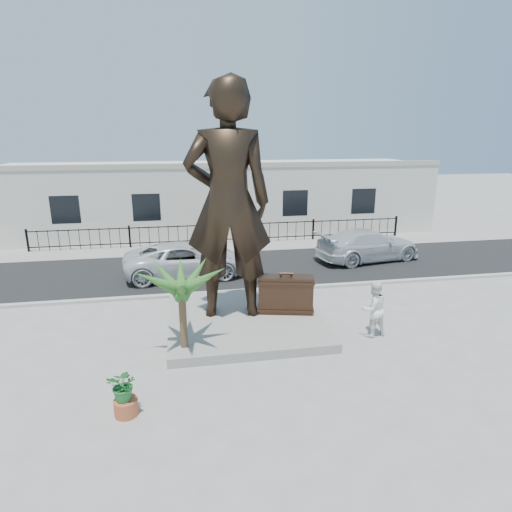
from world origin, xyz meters
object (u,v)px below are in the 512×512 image
(suitcase, at_px, (286,294))
(tourist, at_px, (373,309))
(statue, at_px, (228,203))
(car_white, at_px, (186,260))

(suitcase, height_order, tourist, tourist)
(suitcase, distance_m, tourist, 3.01)
(statue, height_order, tourist, statue)
(car_white, bearing_deg, tourist, -144.17)
(tourist, xyz_separation_m, car_white, (-5.87, 7.17, -0.16))
(suitcase, height_order, car_white, suitcase)
(tourist, bearing_deg, statue, -35.06)
(tourist, relative_size, car_white, 0.34)
(statue, height_order, suitcase, statue)
(suitcase, xyz_separation_m, tourist, (2.50, -1.68, -0.02))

